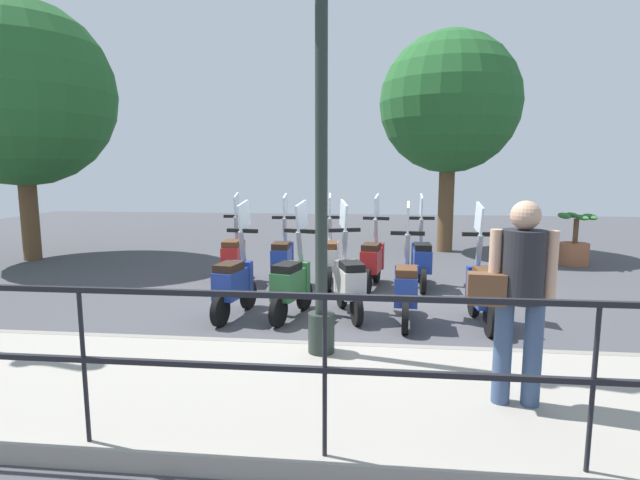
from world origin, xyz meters
TOP-DOWN VIEW (x-y plane):
  - ground_plane at (0.00, 0.00)m, footprint 28.00×28.00m
  - promenade_walkway at (-3.15, 0.00)m, footprint 2.20×20.00m
  - fence_railing at (-4.20, 0.00)m, footprint 0.04×16.03m
  - lamp_post_near at (-2.40, 0.21)m, footprint 0.26×0.90m
  - pedestrian_with_bag at (-3.33, -1.39)m, footprint 0.35×0.65m
  - tree_large at (2.75, 7.03)m, footprint 3.83×3.83m
  - tree_distant at (4.81, -1.99)m, footprint 3.18×3.18m
  - potted_palm at (3.37, -4.39)m, footprint 1.06×0.66m
  - scooter_near_0 at (-0.91, -1.66)m, footprint 1.23×0.44m
  - scooter_near_1 at (-0.91, -0.72)m, footprint 1.23×0.44m
  - scooter_near_2 at (-0.66, 0.02)m, footprint 1.20×0.54m
  - scooter_near_3 at (-0.82, 0.77)m, footprint 1.21×0.53m
  - scooter_near_4 at (-0.87, 1.53)m, footprint 1.22×0.48m
  - scooter_far_0 at (1.07, -1.09)m, footprint 1.23×0.44m
  - scooter_far_1 at (0.96, -0.29)m, footprint 1.22×0.47m
  - scooter_far_2 at (1.05, 0.43)m, footprint 1.23×0.44m
  - scooter_far_3 at (0.93, 1.21)m, footprint 1.23×0.44m
  - scooter_far_4 at (1.06, 2.08)m, footprint 1.23×0.44m

SIDE VIEW (x-z plane):
  - ground_plane at x=0.00m, z-range 0.00..0.00m
  - promenade_walkway at x=-3.15m, z-range 0.00..0.15m
  - potted_palm at x=3.37m, z-range -0.08..0.97m
  - scooter_near_0 at x=-0.91m, z-range -0.29..1.25m
  - scooter_near_1 at x=-0.91m, z-range -0.29..1.25m
  - scooter_near_2 at x=-0.66m, z-range -0.29..1.25m
  - scooter_near_3 at x=-0.82m, z-range -0.29..1.25m
  - scooter_near_4 at x=-0.87m, z-range -0.29..1.25m
  - scooter_far_0 at x=1.07m, z-range -0.29..1.25m
  - scooter_far_1 at x=0.96m, z-range -0.29..1.25m
  - scooter_far_2 at x=1.05m, z-range -0.29..1.25m
  - scooter_far_3 at x=0.93m, z-range -0.29..1.25m
  - scooter_far_4 at x=1.06m, z-range -0.29..1.25m
  - fence_railing at x=-4.20m, z-range 0.37..1.44m
  - pedestrian_with_bag at x=-3.33m, z-range 0.28..1.87m
  - lamp_post_near at x=-2.40m, z-range -0.09..3.99m
  - tree_distant at x=4.81m, z-range 0.90..5.93m
  - tree_large at x=2.75m, z-range 0.78..6.19m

